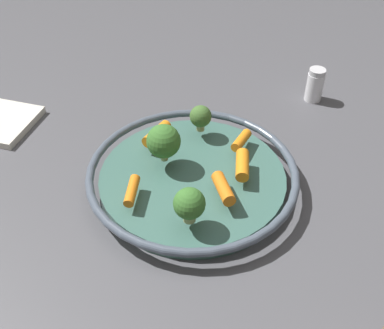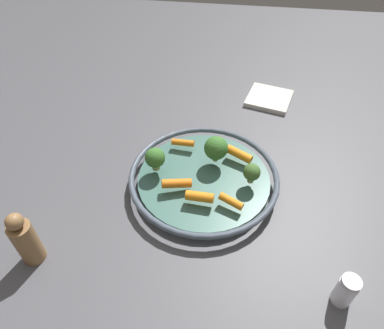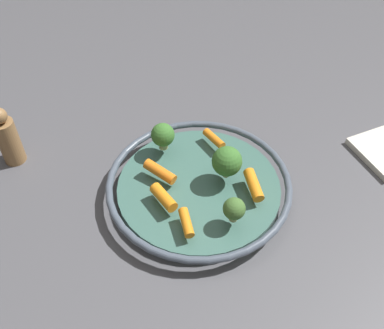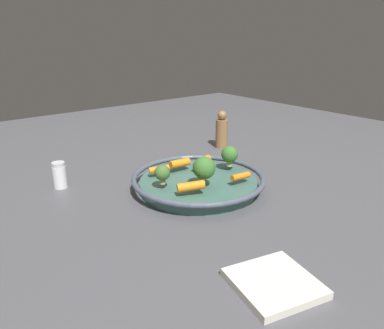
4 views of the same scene
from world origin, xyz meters
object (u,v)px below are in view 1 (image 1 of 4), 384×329
(baby_carrot_back, at_px, (223,188))
(serving_bowl, at_px, (193,177))
(broccoli_floret_small, at_px, (188,204))
(salt_shaker, at_px, (315,85))
(dish_towel, at_px, (0,122))
(baby_carrot_right, at_px, (241,140))
(baby_carrot_near_rim, at_px, (157,134))
(baby_carrot_center, at_px, (132,191))
(baby_carrot_left, at_px, (242,166))
(broccoli_floret_mid, at_px, (201,117))
(broccoli_floret_edge, at_px, (164,141))

(baby_carrot_back, bearing_deg, serving_bowl, -138.14)
(broccoli_floret_small, height_order, salt_shaker, broccoli_floret_small)
(salt_shaker, xyz_separation_m, dish_towel, (0.12, -0.63, -0.03))
(baby_carrot_right, bearing_deg, broccoli_floret_small, -25.03)
(baby_carrot_near_rim, bearing_deg, baby_carrot_center, -9.97)
(dish_towel, bearing_deg, baby_carrot_left, 70.59)
(serving_bowl, distance_m, baby_carrot_right, 0.11)
(baby_carrot_back, relative_size, baby_carrot_right, 1.23)
(broccoli_floret_mid, bearing_deg, salt_shaker, 126.36)
(baby_carrot_back, xyz_separation_m, broccoli_floret_edge, (-0.08, -0.10, 0.03))
(serving_bowl, relative_size, baby_carrot_center, 6.23)
(serving_bowl, relative_size, broccoli_floret_edge, 5.26)
(broccoli_floret_small, xyz_separation_m, broccoli_floret_edge, (-0.14, -0.05, 0.01))
(dish_towel, bearing_deg, baby_carrot_near_rim, 75.40)
(baby_carrot_near_rim, relative_size, baby_carrot_left, 1.08)
(baby_carrot_back, relative_size, baby_carrot_near_rim, 1.01)
(baby_carrot_back, bearing_deg, dish_towel, -116.41)
(baby_carrot_near_rim, relative_size, baby_carrot_center, 1.16)
(baby_carrot_back, xyz_separation_m, broccoli_floret_small, (0.06, -0.05, 0.02))
(baby_carrot_back, distance_m, baby_carrot_right, 0.13)
(serving_bowl, distance_m, broccoli_floret_small, 0.13)
(baby_carrot_right, height_order, broccoli_floret_mid, broccoli_floret_mid)
(baby_carrot_left, distance_m, salt_shaker, 0.33)
(baby_carrot_near_rim, distance_m, baby_carrot_left, 0.17)
(baby_carrot_left, bearing_deg, dish_towel, -109.41)
(baby_carrot_center, distance_m, broccoli_floret_small, 0.10)
(baby_carrot_left, bearing_deg, broccoli_floret_small, -37.19)
(salt_shaker, bearing_deg, broccoli_floret_mid, -53.64)
(broccoli_floret_small, bearing_deg, baby_carrot_near_rim, -161.73)
(baby_carrot_near_rim, distance_m, broccoli_floret_mid, 0.08)
(baby_carrot_right, xyz_separation_m, broccoli_floret_edge, (0.05, -0.13, 0.03))
(baby_carrot_right, distance_m, baby_carrot_left, 0.07)
(serving_bowl, relative_size, baby_carrot_back, 5.34)
(serving_bowl, height_order, baby_carrot_back, baby_carrot_back)
(broccoli_floret_edge, relative_size, dish_towel, 0.51)
(serving_bowl, xyz_separation_m, baby_carrot_left, (0.00, 0.08, 0.03))
(serving_bowl, distance_m, broccoli_floret_edge, 0.08)
(serving_bowl, distance_m, salt_shaker, 0.37)
(baby_carrot_back, distance_m, broccoli_floret_edge, 0.13)
(baby_carrot_back, height_order, baby_carrot_left, baby_carrot_back)
(baby_carrot_right, height_order, salt_shaker, salt_shaker)
(baby_carrot_near_rim, relative_size, broccoli_floret_small, 1.13)
(baby_carrot_near_rim, bearing_deg, broccoli_floret_small, 18.27)
(baby_carrot_right, bearing_deg, broccoli_floret_mid, -118.79)
(broccoli_floret_small, distance_m, dish_towel, 0.48)
(broccoli_floret_edge, relative_size, salt_shaker, 0.94)
(baby_carrot_back, height_order, dish_towel, baby_carrot_back)
(baby_carrot_near_rim, xyz_separation_m, salt_shaker, (-0.20, 0.31, -0.02))
(serving_bowl, xyz_separation_m, broccoli_floret_edge, (-0.02, -0.05, 0.06))
(baby_carrot_near_rim, xyz_separation_m, broccoli_floret_edge, (0.06, 0.02, 0.03))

